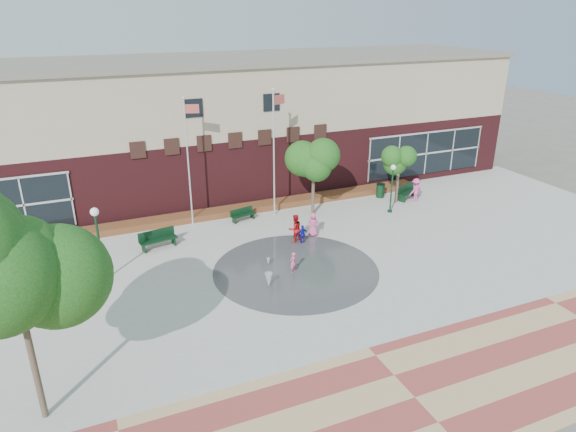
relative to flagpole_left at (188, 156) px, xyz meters
name	(u,v)px	position (x,y,z in m)	size (l,w,h in m)	color
ground	(322,299)	(3.34, -10.99, -4.31)	(120.00, 120.00, 0.00)	#666056
plaza_concrete	(288,262)	(3.34, -6.99, -4.30)	(46.00, 18.00, 0.01)	#A8A8A0
paver_band	(415,398)	(3.34, -17.99, -4.30)	(46.00, 6.00, 0.01)	#9B3F39
splash_pad	(296,270)	(3.34, -7.99, -4.30)	(8.40, 8.40, 0.01)	#383A3D
library_building	(214,124)	(3.34, 6.49, 0.34)	(44.40, 10.40, 9.20)	#4D191D
flower_bed	(242,212)	(3.34, 0.61, -4.31)	(26.00, 1.20, 0.40)	maroon
flagpole_left	(188,156)	(0.00, 0.00, 0.00)	(0.87, 0.34, 7.74)	white
flagpole_right	(274,147)	(5.18, -0.60, 0.17)	(0.94, 0.41, 8.02)	white
lamp_left	(98,236)	(-5.67, -5.23, -1.94)	(0.40, 0.40, 3.80)	#0F321A
lamp_right	(392,183)	(12.19, -3.18, -2.31)	(0.34, 0.34, 3.22)	#0F321A
bench_left	(159,243)	(-2.59, -2.66, -3.97)	(2.14, 0.95, 1.04)	#0F321A
bench_mid	(243,217)	(2.96, -0.79, -4.05)	(1.66, 0.81, 0.81)	#0F321A
bench_right	(408,195)	(14.74, -1.57, -3.98)	(2.06, 1.34, 1.01)	#0F321A
trash_can	(380,191)	(13.15, -0.52, -3.80)	(0.61, 0.61, 1.00)	#0F321A
tree_big_left	(12,269)	(-8.28, -13.92, 1.14)	(4.77, 4.77, 7.62)	#46382C
tree_mid	(314,161)	(7.43, -1.51, -0.77)	(2.88, 2.88, 4.86)	#46382C
tree_small_right	(399,163)	(13.63, -1.76, -1.53)	(2.23, 2.23, 3.80)	#46382C
water_jet_a	(269,288)	(1.44, -9.08, -4.31)	(0.38, 0.38, 0.74)	white
water_jet_b	(268,266)	(2.23, -6.99, -4.31)	(0.18, 0.18, 0.41)	white
child_splash	(293,263)	(3.10, -8.18, -3.74)	(0.41, 0.27, 1.13)	#E44E8C
adult_red	(295,229)	(4.65, -4.93, -3.47)	(0.82, 0.64, 1.68)	#AE1012
adult_pink	(313,224)	(5.98, -4.54, -3.58)	(0.71, 0.46, 1.45)	#D94B88
child_blue	(303,234)	(4.99, -5.22, -3.75)	(0.65, 0.27, 1.11)	#1619A2
person_bench	(416,190)	(14.88, -2.18, -3.48)	(1.07, 0.61, 1.66)	#EC489A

